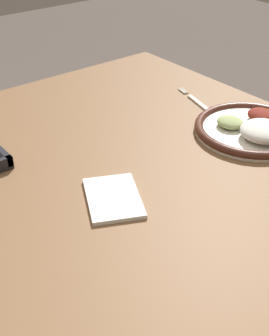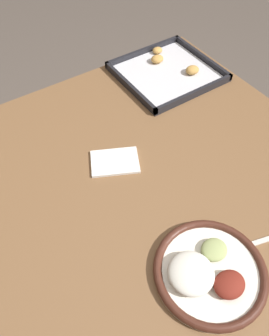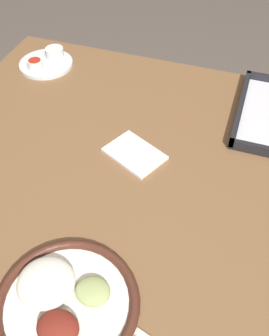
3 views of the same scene
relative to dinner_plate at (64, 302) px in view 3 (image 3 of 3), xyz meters
name	(u,v)px [view 3 (image 3 of 3)]	position (x,y,z in m)	size (l,w,h in m)	color
ground_plane	(136,313)	(0.02, 0.33, -0.77)	(8.00, 8.00, 0.00)	#564C44
dining_table	(137,205)	(0.02, 0.33, -0.12)	(1.12, 0.99, 0.75)	brown
dinner_plate	(64,302)	(0.00, 0.00, 0.00)	(0.26, 0.26, 0.05)	white
saucer_plate	(47,61)	(-0.39, 0.68, 0.00)	(0.16, 0.16, 0.04)	silver
napkin	(135,154)	(0.00, 0.39, -0.01)	(0.16, 0.15, 0.01)	white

